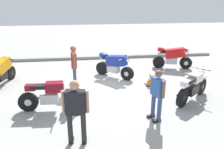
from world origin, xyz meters
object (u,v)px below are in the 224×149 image
(motorcycle_red_sportbike, at_px, (173,57))
(traffic_cone, at_px, (150,79))
(person_in_black_shirt, at_px, (76,109))
(motorcycle_blue_sportbike, at_px, (115,65))
(motorcycle_silver_cruiser, at_px, (193,87))
(motorcycle_maroon_cruiser, at_px, (50,95))
(person_in_blue_shirt, at_px, (157,93))
(motorcycle_orange_sportbike, at_px, (1,71))
(person_in_red_shirt, at_px, (74,64))

(motorcycle_red_sportbike, relative_size, traffic_cone, 3.66)
(motorcycle_red_sportbike, distance_m, person_in_black_shirt, 7.40)
(motorcycle_blue_sportbike, height_order, motorcycle_silver_cruiser, motorcycle_blue_sportbike)
(motorcycle_red_sportbike, distance_m, traffic_cone, 2.78)
(motorcycle_maroon_cruiser, relative_size, traffic_cone, 3.95)
(person_in_black_shirt, bearing_deg, motorcycle_blue_sportbike, -12.24)
(traffic_cone, bearing_deg, person_in_blue_shirt, -102.25)
(motorcycle_blue_sportbike, xyz_separation_m, traffic_cone, (1.32, -1.16, -0.33))
(motorcycle_orange_sportbike, distance_m, motorcycle_silver_cruiser, 7.56)
(person_in_red_shirt, xyz_separation_m, traffic_cone, (3.08, -0.22, -0.72))
(motorcycle_blue_sportbike, bearing_deg, traffic_cone, 0.03)
(person_in_red_shirt, height_order, person_in_black_shirt, person_in_black_shirt)
(motorcycle_silver_cruiser, distance_m, person_in_red_shirt, 4.56)
(traffic_cone, bearing_deg, motorcycle_blue_sportbike, 138.76)
(person_in_red_shirt, relative_size, traffic_cone, 3.23)
(motorcycle_orange_sportbike, height_order, person_in_red_shirt, person_in_red_shirt)
(motorcycle_blue_sportbike, distance_m, motorcycle_orange_sportbike, 4.78)
(motorcycle_red_sportbike, xyz_separation_m, person_in_blue_shirt, (-2.35, -4.79, 0.28))
(motorcycle_silver_cruiser, relative_size, person_in_blue_shirt, 1.09)
(motorcycle_blue_sportbike, relative_size, person_in_black_shirt, 0.92)
(motorcycle_silver_cruiser, xyz_separation_m, person_in_black_shirt, (-4.01, -2.04, 0.47))
(motorcycle_maroon_cruiser, xyz_separation_m, motorcycle_orange_sportbike, (-2.28, 2.50, 0.07))
(motorcycle_red_sportbike, relative_size, person_in_black_shirt, 1.12)
(motorcycle_blue_sportbike, distance_m, person_in_black_shirt, 5.03)
(person_in_blue_shirt, distance_m, person_in_black_shirt, 2.52)
(motorcycle_maroon_cruiser, height_order, motorcycle_red_sportbike, motorcycle_red_sportbike)
(motorcycle_blue_sportbike, bearing_deg, motorcycle_orange_sportbike, -134.52)
(motorcycle_silver_cruiser, bearing_deg, person_in_blue_shirt, 175.08)
(motorcycle_red_sportbike, bearing_deg, person_in_black_shirt, -115.43)
(motorcycle_red_sportbike, bearing_deg, traffic_cone, -115.97)
(motorcycle_maroon_cruiser, distance_m, person_in_red_shirt, 2.09)
(motorcycle_maroon_cruiser, xyz_separation_m, person_in_black_shirt, (0.88, -1.91, 0.47))
(person_in_red_shirt, xyz_separation_m, person_in_blue_shirt, (2.50, -2.89, -0.10))
(person_in_blue_shirt, distance_m, traffic_cone, 2.80)
(motorcycle_silver_cruiser, bearing_deg, person_in_black_shirt, 168.27)
(motorcycle_blue_sportbike, bearing_deg, person_in_red_shirt, -110.75)
(motorcycle_red_sportbike, bearing_deg, person_in_red_shirt, -144.72)
(motorcycle_red_sportbike, height_order, person_in_blue_shirt, person_in_blue_shirt)
(motorcycle_orange_sportbike, relative_size, motorcycle_silver_cruiser, 1.14)
(person_in_red_shirt, bearing_deg, traffic_cone, 172.48)
(motorcycle_maroon_cruiser, distance_m, traffic_cone, 4.17)
(person_in_red_shirt, bearing_deg, motorcycle_red_sportbike, -162.06)
(motorcycle_blue_sportbike, distance_m, motorcycle_red_sportbike, 3.24)
(motorcycle_blue_sportbike, height_order, person_in_red_shirt, person_in_red_shirt)
(person_in_red_shirt, height_order, traffic_cone, person_in_red_shirt)
(motorcycle_orange_sportbike, height_order, person_in_black_shirt, person_in_black_shirt)
(person_in_red_shirt, bearing_deg, person_in_blue_shirt, 127.47)
(motorcycle_maroon_cruiser, relative_size, motorcycle_orange_sportbike, 1.08)
(motorcycle_maroon_cruiser, height_order, motorcycle_silver_cruiser, same)
(motorcycle_blue_sportbike, relative_size, person_in_red_shirt, 0.93)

